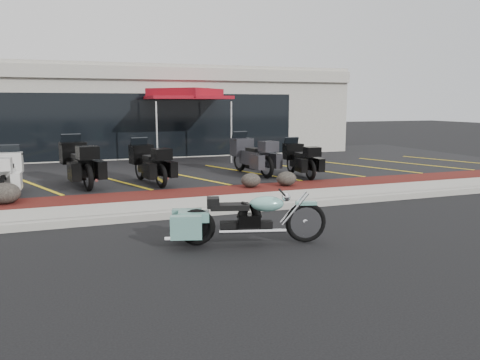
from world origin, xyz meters
name	(u,v)px	position (x,y,z in m)	size (l,w,h in m)	color
ground	(246,222)	(0.00, 0.00, 0.00)	(90.00, 90.00, 0.00)	black
curb	(231,210)	(0.00, 0.90, 0.07)	(24.00, 0.25, 0.15)	gray
sidewalk	(222,203)	(0.00, 1.60, 0.07)	(24.00, 1.20, 0.15)	gray
mulch_bed	(208,194)	(0.00, 2.80, 0.08)	(24.00, 1.20, 0.16)	#3D110E
upper_lot	(168,168)	(0.00, 8.20, 0.07)	(26.00, 9.60, 0.15)	black
dealership_building	(141,112)	(0.00, 14.47, 2.01)	(18.00, 8.16, 4.00)	gray
boulder_left	(5,193)	(-4.75, 2.84, 0.40)	(0.68, 0.57, 0.48)	black
boulder_mid	(251,180)	(1.25, 2.94, 0.35)	(0.54, 0.45, 0.39)	black
boulder_right	(286,179)	(2.26, 2.82, 0.36)	(0.56, 0.47, 0.40)	black
hero_cruiser	(306,216)	(0.49, -1.67, 0.47)	(2.68, 0.68, 0.94)	#6DA99D
touring_white	(11,167)	(-4.79, 4.72, 0.75)	(2.08, 0.79, 1.21)	white
touring_black_front	(72,158)	(-3.28, 5.58, 0.85)	(2.41, 0.92, 1.40)	black
touring_black_mid	(140,159)	(-1.39, 5.23, 0.79)	(2.19, 0.84, 1.27)	black
touring_grey	(240,151)	(2.01, 5.93, 0.82)	(2.31, 0.88, 1.35)	#2A2A2E
touring_black_rear	(291,155)	(3.43, 4.94, 0.74)	(2.03, 0.78, 1.18)	black
traffic_cone	(156,163)	(-0.60, 7.17, 0.41)	(0.34, 0.34, 0.51)	#EB4807
popup_canopy	(186,95)	(1.05, 9.58, 2.72)	(4.00, 4.00, 2.83)	silver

